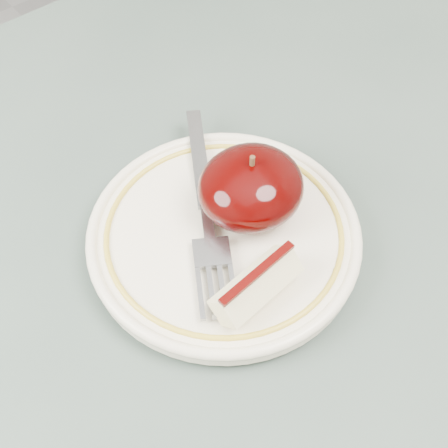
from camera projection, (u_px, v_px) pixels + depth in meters
table at (258, 396)px, 0.50m from camera, size 0.90×0.90×0.75m
plate at (224, 235)px, 0.47m from camera, size 0.21×0.21×0.02m
apple_half at (251, 187)px, 0.46m from camera, size 0.08×0.08×0.06m
apple_wedge at (256, 285)px, 0.42m from camera, size 0.07×0.03×0.03m
fork at (206, 209)px, 0.48m from camera, size 0.12×0.18×0.00m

